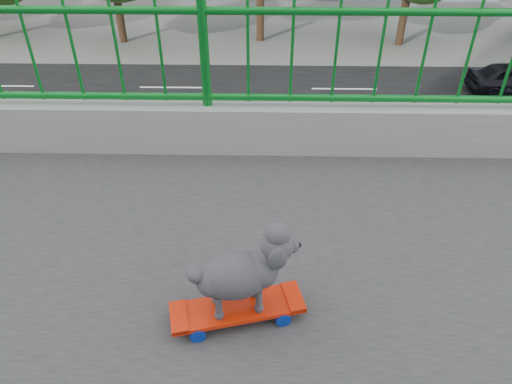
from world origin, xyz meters
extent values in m
cube|color=black|center=(-13.00, 0.00, 0.01)|extent=(18.00, 90.00, 0.02)
cylinder|color=black|center=(-25.80, -4.00, 1.36)|extent=(0.44, 0.44, 2.73)
cylinder|color=black|center=(-26.20, 4.00, 1.43)|extent=(0.44, 0.44, 2.87)
cylinder|color=black|center=(-25.60, 12.00, 1.33)|extent=(0.44, 0.44, 2.66)
cube|color=red|center=(-0.02, 4.25, 7.06)|extent=(0.28, 0.55, 0.02)
cube|color=#99999E|center=(0.02, 4.09, 7.04)|extent=(0.10, 0.06, 0.02)
cylinder|color=#0728A1|center=(-0.05, 4.07, 7.03)|extent=(0.04, 0.07, 0.06)
sphere|color=yellow|center=(-0.05, 4.07, 7.03)|extent=(0.03, 0.03, 0.03)
cylinder|color=#0728A1|center=(0.08, 4.10, 7.03)|extent=(0.04, 0.07, 0.06)
sphere|color=yellow|center=(0.08, 4.10, 7.03)|extent=(0.03, 0.03, 0.03)
cube|color=#99999E|center=(-0.07, 4.42, 7.04)|extent=(0.10, 0.06, 0.02)
cylinder|color=#0728A1|center=(-0.13, 4.40, 7.03)|extent=(0.04, 0.07, 0.06)
sphere|color=yellow|center=(-0.13, 4.40, 7.03)|extent=(0.03, 0.03, 0.03)
cylinder|color=#0728A1|center=(0.00, 4.43, 7.03)|extent=(0.04, 0.07, 0.06)
sphere|color=yellow|center=(0.00, 4.43, 7.03)|extent=(0.03, 0.03, 0.03)
ellipsoid|color=#302D33|center=(-0.02, 4.25, 7.24)|extent=(0.24, 0.31, 0.19)
sphere|color=#302D33|center=(-0.06, 4.40, 7.36)|extent=(0.12, 0.12, 0.12)
sphere|color=black|center=(-0.08, 4.48, 7.35)|extent=(0.02, 0.02, 0.02)
sphere|color=#302D33|center=(0.01, 4.11, 7.28)|extent=(0.06, 0.06, 0.06)
cylinder|color=#302D33|center=(-0.08, 4.32, 7.13)|extent=(0.03, 0.03, 0.12)
cylinder|color=#302D33|center=(0.00, 4.34, 7.13)|extent=(0.03, 0.03, 0.12)
cylinder|color=#302D33|center=(-0.04, 4.17, 7.13)|extent=(0.03, 0.03, 0.12)
cylinder|color=#302D33|center=(0.03, 4.19, 7.13)|extent=(0.03, 0.03, 0.12)
imported|color=black|center=(-6.00, 7.36, 0.67)|extent=(1.57, 3.91, 1.33)
imported|color=silver|center=(-12.40, 4.85, 0.80)|extent=(2.25, 5.52, 1.60)
camera|label=1|loc=(1.20, 4.35, 8.50)|focal=32.37mm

